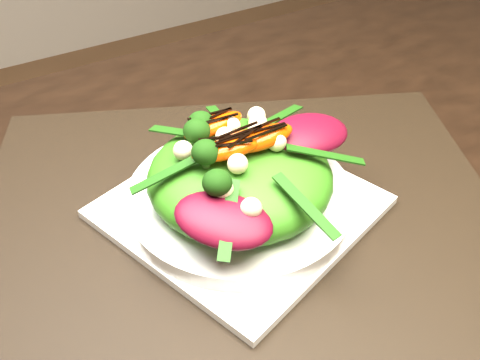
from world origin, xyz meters
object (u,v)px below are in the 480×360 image
salad_bowl (240,198)px  placemat (240,212)px  lettuce_mound (240,177)px  plate_base (240,207)px  orange_segment (223,136)px  dining_table (476,167)px

salad_bowl → placemat: bearing=90.0°
placemat → lettuce_mound: (0.00, 0.00, 0.05)m
plate_base → orange_segment: bearing=108.3°
dining_table → orange_segment: size_ratio=24.31×
placemat → orange_segment: size_ratio=8.28×
dining_table → placemat: 0.30m
dining_table → orange_segment: dining_table is taller
dining_table → lettuce_mound: dining_table is taller
plate_base → salad_bowl: size_ratio=1.01×
placemat → lettuce_mound: bearing=0.0°
dining_table → salad_bowl: 0.31m
lettuce_mound → orange_segment: (-0.01, 0.02, 0.04)m
plate_base → lettuce_mound: lettuce_mound is taller
orange_segment → plate_base: bearing=-71.7°
plate_base → salad_bowl: bearing=0.0°
lettuce_mound → orange_segment: orange_segment is taller
salad_bowl → lettuce_mound: 0.03m
dining_table → salad_bowl: dining_table is taller
plate_base → orange_segment: size_ratio=3.57×
salad_bowl → lettuce_mound: lettuce_mound is taller
dining_table → orange_segment: (-0.31, 0.08, 0.11)m
plate_base → lettuce_mound: (0.00, 0.00, 0.04)m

